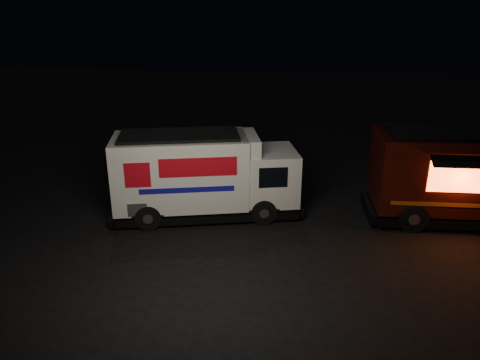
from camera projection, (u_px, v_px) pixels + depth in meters
The scene contains 3 objects.
ground at pixel (232, 239), 15.27m from camera, with size 80.00×80.00×0.00m, color black.
white_truck at pixel (206, 175), 16.56m from camera, with size 6.73×2.30×3.05m, color white, non-canonical shape.
red_truck at pixel (471, 177), 16.12m from camera, with size 6.94×2.55×3.23m, color #330B09, non-canonical shape.
Camera 1 is at (1.90, -13.48, 7.19)m, focal length 35.00 mm.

